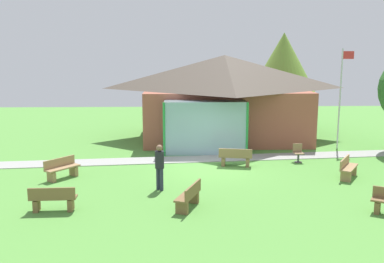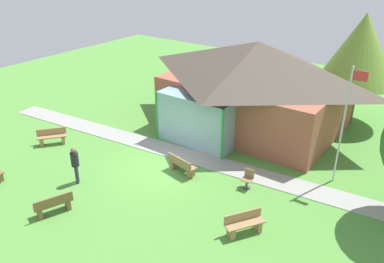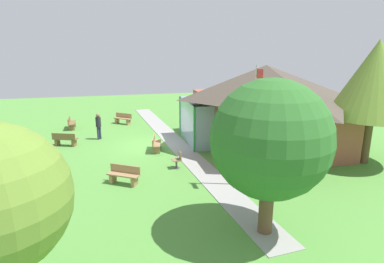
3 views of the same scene
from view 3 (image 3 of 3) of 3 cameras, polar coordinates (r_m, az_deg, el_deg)
The scene contains 14 objects.
ground_plane at distance 20.26m, azimuth -7.38°, elevation -2.49°, with size 44.00×44.00×0.00m, color #54933D.
pavilion at distance 20.38m, azimuth 12.21°, elevation 4.79°, with size 10.16×8.57×4.91m.
footpath at distance 20.48m, azimuth -2.76°, elevation -2.15°, with size 23.64×1.30×0.03m, color #999993.
flagpole at distance 13.82m, azimuth 10.99°, elevation 1.71°, with size 0.64×0.08×5.30m.
bench_mid_right at distance 14.91m, azimuth -11.94°, elevation -7.58°, with size 1.18×1.50×0.84m.
bench_front_center at distance 21.43m, azimuth -21.53°, elevation -1.35°, with size 0.94×1.56×0.84m.
bench_rear_near_path at distance 19.16m, azimuth -6.38°, elevation -2.23°, with size 1.56×0.71×0.84m.
bench_mid_left at distance 26.16m, azimuth -12.11°, elevation 2.20°, with size 1.28×1.45×0.84m.
bench_front_right at distance 15.50m, azimuth -27.93°, elevation -8.19°, with size 1.51×1.16×0.84m.
bench_front_left at distance 25.71m, azimuth -20.56°, elevation 1.34°, with size 1.51×0.49×0.84m.
patio_chair_lawn_spare at distance 16.40m, azimuth -2.55°, elevation -5.09°, with size 0.46×0.46×0.86m.
visitor_strolling_lawn at distance 22.08m, azimuth -16.21°, elevation 1.24°, with size 0.34×0.34×1.74m.
tree_east_hedge at distance 10.25m, azimuth 13.70°, elevation -1.41°, with size 3.79×3.79×5.13m.
tree_behind_pavilion_right at distance 18.70m, azimuth 29.58°, elevation 7.99°, with size 4.32×4.32×6.36m.
Camera 3 is at (19.24, -1.91, 6.04)m, focal length 30.18 mm.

